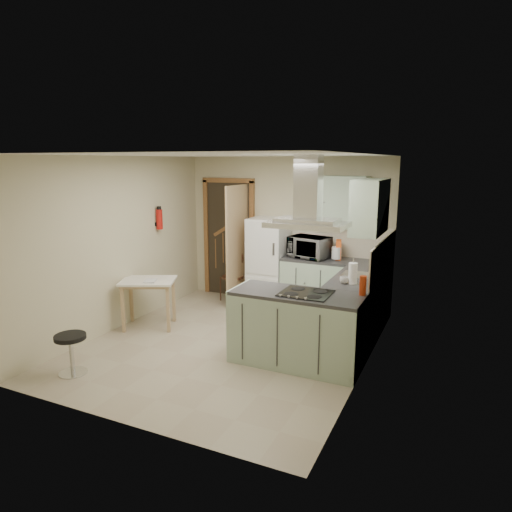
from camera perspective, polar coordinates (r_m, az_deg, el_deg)
The scene contains 28 objects.
floor at distance 6.29m, azimuth -3.34°, elevation -10.94°, with size 4.20×4.20×0.00m, color tan.
ceiling at distance 5.80m, azimuth -3.65°, elevation 12.49°, with size 4.20×4.20×0.00m, color silver.
back_wall at distance 7.80m, azimuth 3.82°, elevation 3.10°, with size 3.60×3.60×0.00m, color #C0B794.
left_wall at distance 6.94m, azimuth -16.71°, elevation 1.53°, with size 4.20×4.20×0.00m, color #C0B794.
right_wall at distance 5.32m, azimuth 13.86°, elevation -1.34°, with size 4.20×4.20×0.00m, color #C0B794.
doorway at distance 8.26m, azimuth -3.42°, elevation 2.19°, with size 1.10×0.12×2.10m, color brown.
fridge at distance 7.69m, azimuth 1.58°, elevation -0.79°, with size 0.60×0.60×1.50m, color white.
counter_back at distance 7.48m, azimuth 7.65°, elevation -3.63°, with size 1.08×0.60×0.90m, color #9EB2A0.
counter_right at distance 6.65m, azimuth 12.86°, elevation -5.80°, with size 0.60×1.95×0.90m, color #9EB2A0.
splashback at distance 7.52m, azimuth 10.63°, elevation 1.82°, with size 1.68×0.02×0.50m, color beige.
wall_cabinet_back at distance 7.28m, azimuth 10.44°, elevation 7.06°, with size 0.85×0.35×0.70m, color #9EB2A0.
wall_cabinet_right at distance 6.09m, azimuth 14.07°, elevation 6.00°, with size 0.35×0.90×0.70m, color #9EB2A0.
peninsula at distance 5.58m, azimuth 5.16°, elevation -9.02°, with size 1.55×0.65×0.90m, color #9EB2A0.
hob at distance 5.40m, azimuth 6.25°, elevation -4.64°, with size 0.58×0.50×0.01m, color black.
extractor_hood at distance 5.23m, azimuth 6.45°, elevation 3.94°, with size 0.90×0.55×0.10m, color silver.
sink at distance 6.37m, azimuth 12.72°, elevation -2.33°, with size 0.45×0.40×0.01m, color silver.
fire_extinguisher at distance 7.55m, azimuth -11.98°, elevation 4.50°, with size 0.10×0.10×0.32m, color #B2140F.
drop_leaf_table at distance 6.97m, azimuth -13.22°, elevation -5.78°, with size 0.77×0.58×0.72m, color #D7AE84.
bentwood_chair at distance 8.01m, azimuth -2.94°, elevation -2.63°, with size 0.38×0.38×0.86m, color #532D1B.
stool at distance 5.80m, azimuth -22.06°, elevation -11.29°, with size 0.36×0.36×0.48m, color black.
microwave at distance 7.36m, azimuth 6.67°, elevation 1.11°, with size 0.62×0.42×0.34m, color black.
kettle at distance 7.26m, azimuth 10.04°, elevation 0.39°, with size 0.15×0.15×0.23m, color white.
cereal_box at distance 7.30m, azimuth 10.26°, elevation 0.77°, with size 0.08×0.20×0.31m, color #E5551A.
soap_bottle at distance 6.74m, azimuth 14.74°, elevation -0.98°, with size 0.07×0.08×0.16m, color #A0A2AC.
paper_towel at distance 5.88m, azimuth 12.01°, elevation -2.11°, with size 0.11×0.11×0.28m, color white.
cup at distance 5.91m, azimuth 10.96°, elevation -2.97°, with size 0.11×0.11×0.09m, color silver.
red_bottle at distance 5.43m, azimuth 13.21°, elevation -3.62°, with size 0.08×0.08×0.23m, color #B7320F.
book at distance 6.78m, azimuth -13.78°, elevation -2.69°, with size 0.16×0.23×0.10m, color #A04C35.
Camera 1 is at (2.75, -5.10, 2.43)m, focal length 32.00 mm.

